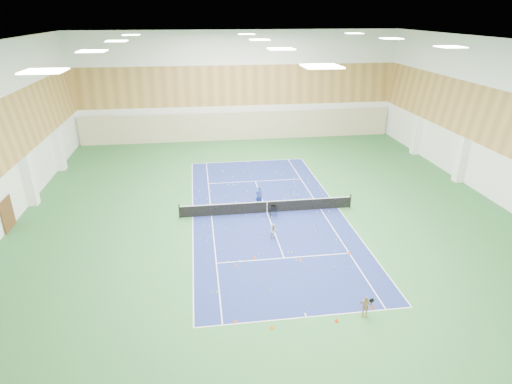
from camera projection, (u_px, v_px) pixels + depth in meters
ground at (267, 213)px, 31.78m from camera, size 40.00×40.00×0.00m
room_shell at (268, 134)px, 29.43m from camera, size 36.00×40.00×12.00m
wood_cladding at (268, 105)px, 28.65m from camera, size 36.00×40.00×8.00m
ceiling_light_grid at (269, 44)px, 27.11m from camera, size 21.40×25.40×0.06m
court_surface at (267, 213)px, 31.78m from camera, size 10.97×23.77×0.01m
tennis_balls_scatter at (267, 212)px, 31.77m from camera, size 10.57×22.77×0.07m
tennis_net at (267, 206)px, 31.57m from camera, size 12.80×0.10×1.10m
back_curtain at (239, 126)px, 49.15m from camera, size 35.40×0.16×3.20m
door_left_b at (8, 214)px, 29.06m from camera, size 0.08×1.80×2.20m
coach at (259, 196)px, 32.76m from camera, size 0.66×0.54×1.57m
child_court at (274, 231)px, 27.98m from camera, size 0.55×0.44×1.07m
child_apron at (365, 306)px, 20.85m from camera, size 0.72×0.53×1.14m
ball_cart at (273, 211)px, 31.04m from camera, size 0.55×0.55×0.87m
cone_svc_a at (236, 265)px, 25.09m from camera, size 0.17×0.17×0.19m
cone_svc_b at (255, 257)px, 25.82m from camera, size 0.20×0.20×0.22m
cone_svc_c at (300, 259)px, 25.67m from camera, size 0.19×0.19×0.21m
cone_svc_d at (349, 252)px, 26.38m from camera, size 0.21×0.21×0.23m
cone_base_a at (235, 320)px, 20.61m from camera, size 0.17×0.17×0.19m
cone_base_b at (272, 326)px, 20.19m from camera, size 0.23×0.23×0.25m
cone_base_c at (337, 320)px, 20.62m from camera, size 0.22×0.22×0.24m
cone_base_d at (372, 306)px, 21.55m from camera, size 0.20×0.20×0.22m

